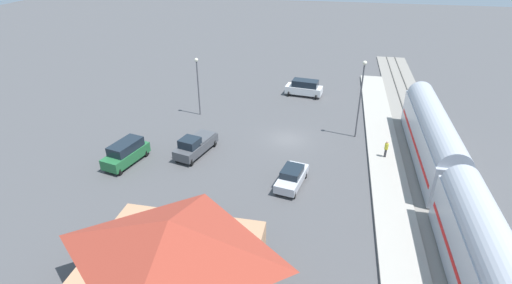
% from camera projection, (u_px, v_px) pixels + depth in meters
% --- Properties ---
extents(ground_plane, '(200.00, 200.00, 0.00)m').
position_uv_depth(ground_plane, '(288.00, 139.00, 42.73)').
color(ground_plane, '#4C4C4F').
extents(railway_track, '(4.80, 70.00, 0.30)m').
position_uv_depth(railway_track, '(423.00, 151.00, 40.21)').
color(railway_track, gray).
rests_on(railway_track, ground).
extents(platform, '(3.20, 46.00, 0.30)m').
position_uv_depth(platform, '(383.00, 147.00, 40.89)').
color(platform, '#A8A399').
rests_on(platform, ground).
extents(station_building, '(10.52, 8.52, 5.76)m').
position_uv_depth(station_building, '(173.00, 258.00, 23.01)').
color(station_building, tan).
rests_on(station_building, ground).
extents(pedestrian_on_platform, '(0.36, 0.36, 1.71)m').
position_uv_depth(pedestrian_on_platform, '(386.00, 148.00, 38.31)').
color(pedestrian_on_platform, '#333338').
rests_on(pedestrian_on_platform, platform).
extents(suv_white, '(5.11, 2.88, 2.22)m').
position_uv_depth(suv_white, '(304.00, 88.00, 53.67)').
color(suv_white, white).
rests_on(suv_white, ground).
extents(suv_green, '(3.00, 5.21, 2.22)m').
position_uv_depth(suv_green, '(126.00, 153.00, 37.79)').
color(suv_green, '#236638').
rests_on(suv_green, ground).
extents(pickup_charcoal, '(3.21, 5.71, 2.14)m').
position_uv_depth(pickup_charcoal, '(195.00, 145.00, 39.40)').
color(pickup_charcoal, '#47494F').
rests_on(pickup_charcoal, ground).
extents(sedan_silver, '(2.66, 4.77, 1.74)m').
position_uv_depth(sedan_silver, '(292.00, 177.00, 34.52)').
color(sedan_silver, silver).
rests_on(sedan_silver, ground).
extents(light_pole_near_platform, '(0.44, 0.44, 8.54)m').
position_uv_depth(light_pole_near_platform, '(361.00, 91.00, 40.77)').
color(light_pole_near_platform, '#515156').
rests_on(light_pole_near_platform, ground).
extents(light_pole_lot_center, '(0.44, 0.44, 7.11)m').
position_uv_depth(light_pole_lot_center, '(198.00, 79.00, 46.43)').
color(light_pole_lot_center, '#515156').
rests_on(light_pole_lot_center, ground).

